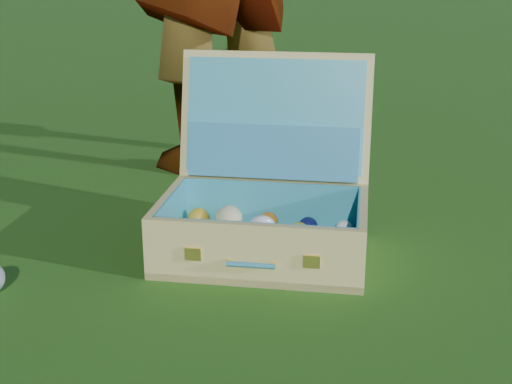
% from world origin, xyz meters
% --- Properties ---
extents(ground, '(60.00, 60.00, 0.00)m').
position_xyz_m(ground, '(0.00, 0.00, 0.00)').
color(ground, '#215114').
rests_on(ground, ground).
extents(suitcase, '(0.66, 0.63, 0.49)m').
position_xyz_m(suitcase, '(0.22, 0.03, 0.14)').
color(suitcase, '#DAC875').
rests_on(suitcase, ground).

